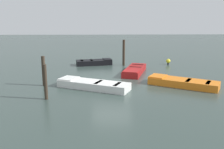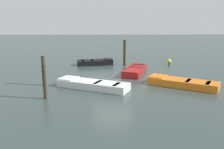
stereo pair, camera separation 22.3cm
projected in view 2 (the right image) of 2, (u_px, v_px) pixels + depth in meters
name	position (u px, v px, depth m)	size (l,w,h in m)	color
ground_plane	(112.00, 80.00, 16.00)	(80.00, 80.00, 0.00)	#33423D
rowboat_white	(92.00, 84.00, 14.11)	(2.74, 4.19, 0.46)	silver
rowboat_orange	(182.00, 83.00, 14.47)	(2.99, 3.94, 0.46)	orange
rowboat_black	(95.00, 62.00, 20.91)	(1.61, 3.02, 0.46)	black
rowboat_red	(135.00, 70.00, 17.76)	(3.73, 2.12, 0.46)	maroon
mooring_piling_far_right	(45.00, 82.00, 12.14)	(0.16, 0.16, 1.72)	#33281E
mooring_piling_mid_left	(125.00, 53.00, 20.44)	(0.20, 0.20, 2.09)	#33281E
mooring_piling_near_right	(44.00, 71.00, 14.54)	(0.20, 0.20, 1.73)	#33281E
marker_buoy	(169.00, 61.00, 20.89)	(0.36, 0.36, 0.48)	#262626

